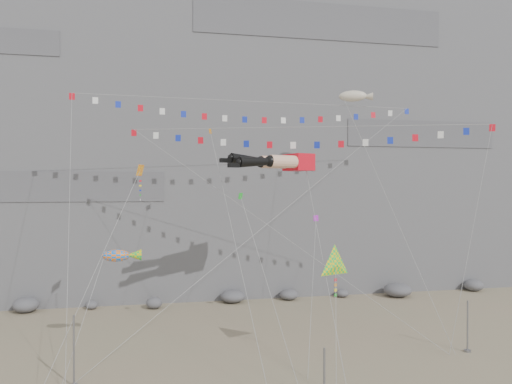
# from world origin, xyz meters

# --- Properties ---
(ground) EXTENTS (120.00, 120.00, 0.00)m
(ground) POSITION_xyz_m (0.00, 0.00, 0.00)
(ground) COLOR #88755D
(ground) RESTS_ON ground
(cliff) EXTENTS (80.00, 28.00, 50.00)m
(cliff) POSITION_xyz_m (0.00, 32.00, 25.00)
(cliff) COLOR slate
(cliff) RESTS_ON ground
(talus_boulders) EXTENTS (60.00, 3.00, 1.20)m
(talus_boulders) POSITION_xyz_m (0.00, 17.00, 0.60)
(talus_boulders) COLOR slate
(talus_boulders) RESTS_ON ground
(anchor_pole_left) EXTENTS (0.12, 0.12, 4.32)m
(anchor_pole_left) POSITION_xyz_m (-12.77, -2.53, 2.16)
(anchor_pole_left) COLOR slate
(anchor_pole_left) RESTS_ON ground
(anchor_pole_center) EXTENTS (0.12, 0.12, 3.67)m
(anchor_pole_center) POSITION_xyz_m (0.55, -9.44, 1.84)
(anchor_pole_center) COLOR slate
(anchor_pole_center) RESTS_ON ground
(anchor_pole_right) EXTENTS (0.12, 0.12, 3.73)m
(anchor_pole_right) POSITION_xyz_m (14.25, -1.69, 1.87)
(anchor_pole_right) COLOR slate
(anchor_pole_right) RESTS_ON ground
(legs_kite) EXTENTS (7.84, 15.58, 19.89)m
(legs_kite) POSITION_xyz_m (1.54, 4.55, 13.97)
(legs_kite) COLOR red
(legs_kite) RESTS_ON ground
(flag_banner_upper) EXTENTS (31.17, 14.80, 27.84)m
(flag_banner_upper) POSITION_xyz_m (0.93, 10.49, 19.71)
(flag_banner_upper) COLOR red
(flag_banner_upper) RESTS_ON ground
(flag_banner_lower) EXTENTS (27.36, 11.85, 20.11)m
(flag_banner_lower) POSITION_xyz_m (4.01, 4.94, 16.82)
(flag_banner_lower) COLOR red
(flag_banner_lower) RESTS_ON ground
(harlequin_kite) EXTENTS (6.39, 8.85, 16.29)m
(harlequin_kite) POSITION_xyz_m (-9.03, 3.02, 13.13)
(harlequin_kite) COLOR red
(harlequin_kite) RESTS_ON ground
(fish_windsock) EXTENTS (4.53, 5.48, 9.14)m
(fish_windsock) POSITION_xyz_m (-10.61, 1.71, 7.23)
(fish_windsock) COLOR orange
(fish_windsock) RESTS_ON ground
(delta_kite) EXTENTS (2.89, 4.76, 8.78)m
(delta_kite) POSITION_xyz_m (3.64, -2.95, 6.87)
(delta_kite) COLOR yellow
(delta_kite) RESTS_ON ground
(blimp_windsock) EXTENTS (4.56, 13.94, 24.22)m
(blimp_windsock) POSITION_xyz_m (10.42, 10.41, 20.49)
(blimp_windsock) COLOR beige
(blimp_windsock) RESTS_ON ground
(small_kite_a) EXTENTS (2.11, 16.39, 23.06)m
(small_kite_a) POSITION_xyz_m (-3.24, 8.16, 16.19)
(small_kite_a) COLOR orange
(small_kite_a) RESTS_ON ground
(small_kite_b) EXTENTS (4.16, 9.67, 13.55)m
(small_kite_b) POSITION_xyz_m (4.78, 4.51, 9.27)
(small_kite_b) COLOR #B322C6
(small_kite_b) RESTS_ON ground
(small_kite_c) EXTENTS (2.81, 8.02, 13.69)m
(small_kite_c) POSITION_xyz_m (-1.89, 1.26, 11.08)
(small_kite_c) COLOR green
(small_kite_c) RESTS_ON ground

